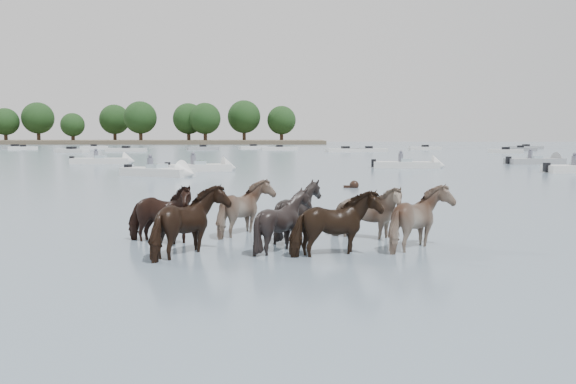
{
  "coord_description": "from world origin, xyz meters",
  "views": [
    {
      "loc": [
        0.56,
        -12.95,
        2.46
      ],
      "look_at": [
        0.52,
        0.64,
        1.1
      ],
      "focal_mm": 35.67,
      "sensor_mm": 36.0,
      "label": 1
    }
  ],
  "objects": [
    {
      "name": "ground",
      "position": [
        0.0,
        0.0,
        0.0
      ],
      "size": [
        400.0,
        400.0,
        0.0
      ],
      "primitive_type": "plane",
      "color": "slate",
      "rests_on": "ground"
    },
    {
      "name": "shoreline",
      "position": [
        -70.0,
        150.0,
        0.5
      ],
      "size": [
        160.0,
        30.0,
        1.0
      ],
      "primitive_type": "cube",
      "color": "#4C4233",
      "rests_on": "ground"
    },
    {
      "name": "pony_herd",
      "position": [
        0.47,
        -0.39,
        0.57
      ],
      "size": [
        7.74,
        4.13,
        1.64
      ],
      "color": "black",
      "rests_on": "ground"
    },
    {
      "name": "swimming_pony",
      "position": [
        3.53,
        13.71,
        0.1
      ],
      "size": [
        0.72,
        0.44,
        0.44
      ],
      "color": "black",
      "rests_on": "ground"
    },
    {
      "name": "motorboat_a",
      "position": [
        -4.94,
        26.11,
        0.23
      ],
      "size": [
        4.96,
        2.99,
        1.92
      ],
      "rotation": [
        0.0,
        0.0,
        0.32
      ],
      "color": "silver",
      "rests_on": "ground"
    },
    {
      "name": "motorboat_b",
      "position": [
        -6.8,
        21.14,
        0.23
      ],
      "size": [
        5.15,
        3.57,
        1.92
      ],
      "rotation": [
        0.0,
        0.0,
        -0.45
      ],
      "color": "silver",
      "rests_on": "ground"
    },
    {
      "name": "motorboat_c",
      "position": [
        10.01,
        29.73,
        0.23
      ],
      "size": [
        5.5,
        2.16,
        1.92
      ],
      "rotation": [
        0.0,
        0.0,
        -0.11
      ],
      "color": "silver",
      "rests_on": "ground"
    },
    {
      "name": "motorboat_e",
      "position": [
        22.27,
        36.17,
        0.23
      ],
      "size": [
        5.66,
        2.62,
        1.92
      ],
      "rotation": [
        0.0,
        0.0,
        0.19
      ],
      "color": "gray",
      "rests_on": "ground"
    },
    {
      "name": "motorboat_f",
      "position": [
        -15.04,
        36.45,
        0.23
      ],
      "size": [
        5.56,
        2.02,
        1.92
      ],
      "rotation": [
        0.0,
        0.0,
        0.08
      ],
      "color": "silver",
      "rests_on": "ground"
    },
    {
      "name": "distant_flotilla",
      "position": [
        0.45,
        77.9,
        0.26
      ],
      "size": [
        103.16,
        27.84,
        0.93
      ],
      "color": "gray",
      "rests_on": "ground"
    },
    {
      "name": "treeline",
      "position": [
        -67.6,
        150.69,
        6.96
      ],
      "size": [
        145.8,
        21.85,
        12.55
      ],
      "color": "#382619",
      "rests_on": "ground"
    }
  ]
}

